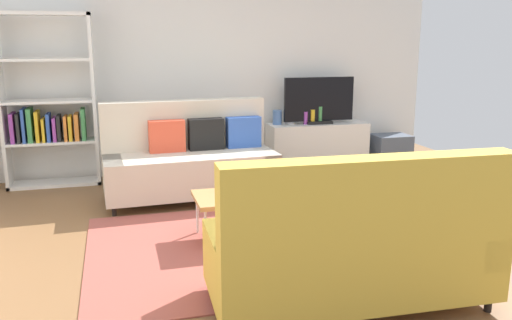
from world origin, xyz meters
TOP-DOWN VIEW (x-y plane):
  - ground_plane at (0.00, 0.00)m, footprint 7.68×7.68m
  - wall_far at (0.00, 2.80)m, footprint 6.40×0.12m
  - area_rug at (-0.09, -0.13)m, footprint 2.90×2.20m
  - couch_beige at (-0.43, 1.49)m, footprint 1.94×0.92m
  - couch_green at (0.24, -1.35)m, footprint 1.93×0.91m
  - coffee_table at (-0.04, 0.07)m, footprint 1.10×0.56m
  - tv_console at (1.50, 2.46)m, footprint 1.40×0.44m
  - tv at (1.50, 2.44)m, footprint 1.00×0.20m
  - bookshelf at (-2.01, 2.48)m, footprint 1.10×0.36m
  - storage_trunk at (2.60, 2.36)m, footprint 0.52×0.40m
  - potted_plant at (0.10, 0.03)m, footprint 0.22×0.22m
  - table_book_0 at (-0.25, -0.03)m, footprint 0.25×0.20m
  - vase_0 at (0.92, 2.51)m, footprint 0.13×0.13m
  - vase_1 at (1.11, 2.51)m, footprint 0.14×0.14m
  - bottle_0 at (1.31, 2.42)m, footprint 0.05×0.05m
  - bottle_1 at (1.41, 2.42)m, footprint 0.06×0.06m
  - bottle_2 at (1.52, 2.42)m, footprint 0.05×0.05m

SIDE VIEW (x-z plane):
  - ground_plane at x=0.00m, z-range 0.00..0.00m
  - area_rug at x=-0.09m, z-range 0.00..0.01m
  - storage_trunk at x=2.60m, z-range 0.00..0.44m
  - tv_console at x=1.50m, z-range 0.00..0.64m
  - coffee_table at x=-0.04m, z-range 0.18..0.60m
  - table_book_0 at x=-0.25m, z-range 0.42..0.45m
  - couch_green at x=0.24m, z-range -0.10..1.00m
  - couch_beige at x=-0.43m, z-range -0.10..1.00m
  - potted_plant at x=0.10m, z-range 0.43..0.74m
  - bottle_0 at x=1.31m, z-range 0.64..0.81m
  - vase_1 at x=1.11m, z-range 0.64..0.83m
  - vase_0 at x=0.92m, z-range 0.64..0.84m
  - bottle_1 at x=1.41m, z-range 0.64..0.84m
  - bottle_2 at x=1.52m, z-range 0.64..0.88m
  - tv at x=1.50m, z-range 0.63..1.27m
  - bookshelf at x=-2.01m, z-range -0.09..2.01m
  - wall_far at x=0.00m, z-range 0.00..2.90m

